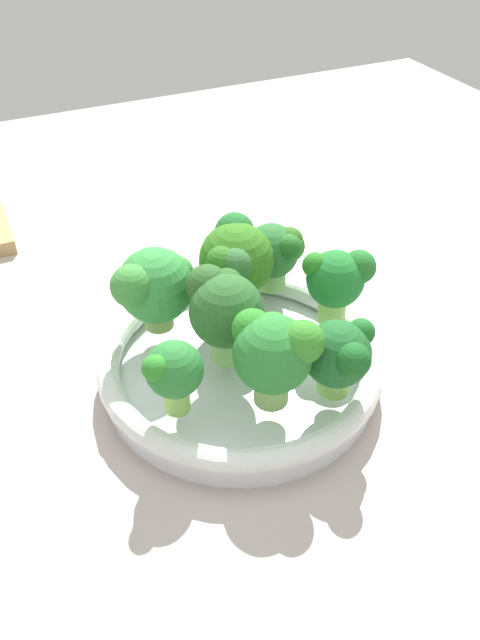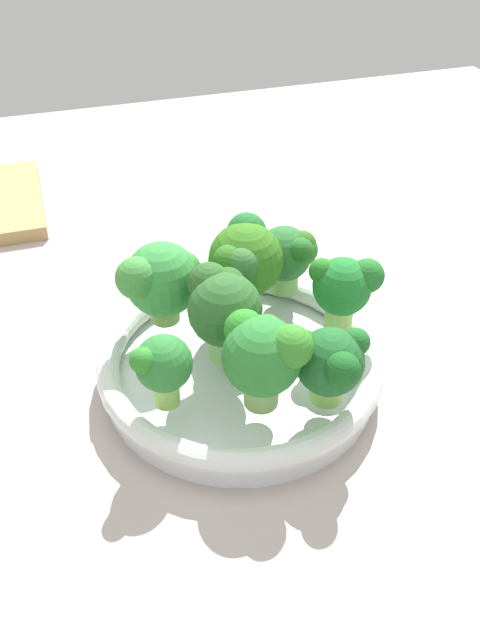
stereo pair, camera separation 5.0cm
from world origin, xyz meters
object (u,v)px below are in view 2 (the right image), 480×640
at_px(broccoli_floret_5, 344,287).
at_px(broccoli_floret_6, 245,258).
at_px(bowl, 240,364).
at_px(broccoli_floret_0, 289,255).
at_px(broccoli_floret_2, 330,362).
at_px(broccoli_floret_7, 264,353).
at_px(broccoli_floret_3, 161,280).
at_px(broccoli_floret_1, 223,307).
at_px(broccoli_floret_4, 161,366).

bearing_deg(broccoli_floret_5, broccoli_floret_6, 141.05).
relative_size(bowl, broccoli_floret_0, 3.78).
xyz_separation_m(broccoli_floret_2, broccoli_floret_7, (-0.05, 0.01, 0.01)).
xyz_separation_m(bowl, broccoli_floret_3, (-0.05, 0.06, 0.06)).
bearing_deg(broccoli_floret_1, broccoli_floret_6, 57.75).
height_order(bowl, broccoli_floret_2, broccoli_floret_2).
bearing_deg(broccoli_floret_0, broccoli_floret_6, -166.48).
bearing_deg(broccoli_floret_4, bowl, 30.09).
relative_size(bowl, broccoli_floret_2, 3.88).
bearing_deg(bowl, broccoli_floret_2, -57.95).
distance_m(broccoli_floret_2, broccoli_floret_4, 0.12).
distance_m(broccoli_floret_1, broccoli_floret_6, 0.07).
distance_m(broccoli_floret_1, broccoli_floret_2, 0.09).
distance_m(broccoli_floret_0, broccoli_floret_4, 0.17).
xyz_separation_m(broccoli_floret_1, broccoli_floret_5, (0.10, 0.00, -0.00)).
bearing_deg(broccoli_floret_2, broccoli_floret_4, 165.32).
relative_size(broccoli_floret_1, broccoli_floret_2, 1.25).
bearing_deg(broccoli_floret_3, broccoli_floret_1, -55.98).
bearing_deg(bowl, broccoli_floret_7, -90.88).
bearing_deg(broccoli_floret_7, broccoli_floret_2, -14.62).
bearing_deg(broccoli_floret_4, broccoli_floret_3, 78.07).
bearing_deg(broccoli_floret_6, broccoli_floret_7, -101.11).
height_order(broccoli_floret_4, broccoli_floret_5, broccoli_floret_5).
bearing_deg(broccoli_floret_3, broccoli_floret_5, -20.91).
relative_size(bowl, broccoli_floret_4, 3.92).
xyz_separation_m(broccoli_floret_2, broccoli_floret_6, (-0.02, 0.13, 0.01)).
distance_m(broccoli_floret_0, broccoli_floret_7, 0.14).
relative_size(broccoli_floret_2, broccoli_floret_6, 0.76).
relative_size(bowl, broccoli_floret_7, 3.09).
distance_m(broccoli_floret_4, broccoli_floret_7, 0.07).
bearing_deg(broccoli_floret_2, broccoli_floret_7, 165.38).
height_order(broccoli_floret_4, broccoli_floret_6, broccoli_floret_6).
distance_m(broccoli_floret_2, broccoli_floret_3, 0.16).
bearing_deg(broccoli_floret_6, broccoli_floret_3, -179.33).
bearing_deg(broccoli_floret_4, broccoli_floret_2, -14.68).
height_order(bowl, broccoli_floret_7, broccoli_floret_7).
bearing_deg(broccoli_floret_5, broccoli_floret_0, 109.58).
bearing_deg(broccoli_floret_0, broccoli_floret_1, -140.00).
xyz_separation_m(bowl, broccoli_floret_1, (-0.01, 0.00, 0.06)).
bearing_deg(broccoli_floret_1, broccoli_floret_3, 124.02).
distance_m(broccoli_floret_5, broccoli_floret_7, 0.11).
bearing_deg(broccoli_floret_1, broccoli_floret_7, -78.30).
bearing_deg(broccoli_floret_6, broccoli_floret_0, 13.52).
relative_size(bowl, broccoli_floret_5, 3.52).
relative_size(broccoli_floret_0, broccoli_floret_5, 0.93).
relative_size(broccoli_floret_1, broccoli_floret_3, 1.04).
distance_m(bowl, broccoli_floret_7, 0.09).
bearing_deg(broccoli_floret_3, broccoli_floret_6, 0.67).
distance_m(broccoli_floret_3, broccoli_floret_7, 0.12).
distance_m(broccoli_floret_0, broccoli_floret_3, 0.12).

